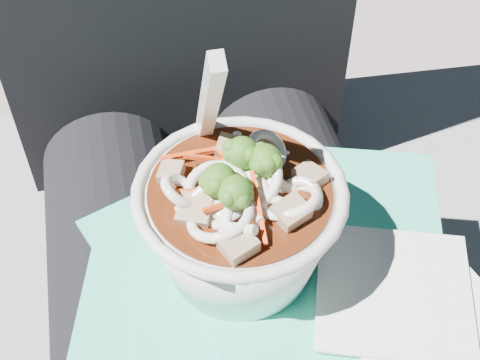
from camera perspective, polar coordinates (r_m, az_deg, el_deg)
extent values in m
cube|color=slate|center=(0.93, -2.35, -14.18)|extent=(1.03, 0.56, 0.47)
cylinder|color=black|center=(0.59, -9.03, -14.21)|extent=(0.14, 0.48, 0.14)
cylinder|color=black|center=(0.61, 7.87, -11.06)|extent=(0.14, 0.48, 0.14)
cube|color=#31CFAA|center=(0.54, -1.22, -7.41)|extent=(0.16, 0.16, 0.00)
cube|color=#31CFAA|center=(0.55, -1.74, -6.02)|extent=(0.15, 0.13, 0.00)
cube|color=#31CFAA|center=(0.57, 9.86, -4.15)|extent=(0.19, 0.22, 0.00)
cube|color=#31CFAA|center=(0.55, -5.18, -5.39)|extent=(0.16, 0.17, 0.00)
cube|color=#31CFAA|center=(0.49, -4.29, -14.60)|extent=(0.22, 0.23, 0.00)
cube|color=#31CFAA|center=(0.50, -1.69, -12.80)|extent=(0.14, 0.14, 0.00)
cube|color=#31CFAA|center=(0.51, 6.27, -10.75)|extent=(0.18, 0.14, 0.00)
cube|color=white|center=(0.51, 16.18, -12.24)|extent=(0.14, 0.14, 0.00)
cube|color=white|center=(0.52, 12.99, -9.19)|extent=(0.15, 0.15, 0.00)
torus|color=silver|center=(0.47, 0.00, -1.00)|extent=(0.15, 0.15, 0.01)
cylinder|color=#401909|center=(0.47, 0.00, -1.24)|extent=(0.13, 0.13, 0.01)
torus|color=white|center=(0.44, -1.70, -3.04)|extent=(0.05, 0.05, 0.03)
torus|color=white|center=(0.46, 1.06, -1.21)|extent=(0.04, 0.05, 0.04)
torus|color=white|center=(0.45, -5.08, -0.94)|extent=(0.04, 0.04, 0.03)
torus|color=white|center=(0.46, 5.07, -1.68)|extent=(0.04, 0.05, 0.03)
torus|color=white|center=(0.46, -0.65, -0.49)|extent=(0.05, 0.04, 0.02)
torus|color=white|center=(0.46, -1.98, -0.97)|extent=(0.07, 0.06, 0.03)
torus|color=white|center=(0.48, 2.27, 2.47)|extent=(0.04, 0.04, 0.03)
torus|color=white|center=(0.47, 1.14, -0.03)|extent=(0.04, 0.05, 0.04)
torus|color=white|center=(0.46, 0.82, 0.28)|extent=(0.05, 0.05, 0.05)
torus|color=white|center=(0.46, 0.47, -1.29)|extent=(0.05, 0.05, 0.03)
torus|color=white|center=(0.46, 0.21, -0.78)|extent=(0.05, 0.05, 0.03)
torus|color=white|center=(0.48, 4.05, 0.73)|extent=(0.05, 0.05, 0.03)
torus|color=white|center=(0.46, 4.28, -1.78)|extent=(0.06, 0.06, 0.03)
cylinder|color=white|center=(0.44, -1.08, -3.00)|extent=(0.02, 0.03, 0.02)
cylinder|color=white|center=(0.43, -0.73, -4.04)|extent=(0.03, 0.03, 0.02)
cylinder|color=white|center=(0.48, -0.17, 2.58)|extent=(0.01, 0.03, 0.01)
cylinder|color=white|center=(0.45, -4.16, -1.64)|extent=(0.03, 0.02, 0.02)
cylinder|color=white|center=(0.44, 1.01, -2.60)|extent=(0.01, 0.03, 0.01)
cylinder|color=white|center=(0.46, -1.07, 0.24)|extent=(0.03, 0.03, 0.03)
cylinder|color=white|center=(0.45, 2.01, -1.34)|extent=(0.03, 0.02, 0.01)
cylinder|color=#72A34E|center=(0.47, 2.10, 0.64)|extent=(0.01, 0.01, 0.01)
sphere|color=#265B14|center=(0.46, 2.14, 1.66)|extent=(0.02, 0.02, 0.02)
sphere|color=#265B14|center=(0.45, 2.41, 1.35)|extent=(0.01, 0.01, 0.01)
sphere|color=#265B14|center=(0.46, 1.82, 2.54)|extent=(0.01, 0.01, 0.01)
sphere|color=#265B14|center=(0.45, 2.95, 1.54)|extent=(0.01, 0.01, 0.01)
sphere|color=#265B14|center=(0.45, 1.68, 1.18)|extent=(0.01, 0.01, 0.01)
cylinder|color=#72A34E|center=(0.47, 0.19, 1.28)|extent=(0.01, 0.01, 0.01)
sphere|color=#265B14|center=(0.46, 0.20, 2.31)|extent=(0.02, 0.02, 0.02)
sphere|color=#265B14|center=(0.46, -0.79, 2.80)|extent=(0.01, 0.01, 0.01)
sphere|color=#265B14|center=(0.46, 0.98, 1.86)|extent=(0.01, 0.01, 0.01)
sphere|color=#265B14|center=(0.46, -0.76, 2.21)|extent=(0.01, 0.01, 0.01)
sphere|color=#265B14|center=(0.46, 0.86, 2.12)|extent=(0.01, 0.01, 0.01)
cylinder|color=#72A34E|center=(0.45, -1.76, -1.06)|extent=(0.01, 0.01, 0.01)
sphere|color=#265B14|center=(0.45, -1.79, -0.03)|extent=(0.02, 0.02, 0.02)
sphere|color=#265B14|center=(0.44, -1.64, -0.60)|extent=(0.01, 0.01, 0.01)
sphere|color=#265B14|center=(0.44, -2.06, -0.43)|extent=(0.01, 0.01, 0.01)
sphere|color=#265B14|center=(0.44, -2.39, -0.66)|extent=(0.01, 0.01, 0.01)
sphere|color=#265B14|center=(0.44, -2.81, -0.13)|extent=(0.01, 0.01, 0.01)
cylinder|color=#72A34E|center=(0.45, -0.37, -2.10)|extent=(0.01, 0.01, 0.01)
sphere|color=#265B14|center=(0.44, -0.38, -1.08)|extent=(0.02, 0.02, 0.02)
sphere|color=#265B14|center=(0.44, -0.66, -0.24)|extent=(0.01, 0.01, 0.01)
sphere|color=#265B14|center=(0.43, -0.99, -1.48)|extent=(0.01, 0.01, 0.01)
sphere|color=#265B14|center=(0.43, 0.15, -1.69)|extent=(0.01, 0.01, 0.01)
sphere|color=#265B14|center=(0.44, 0.40, -0.56)|extent=(0.01, 0.01, 0.01)
cube|color=#F54514|center=(0.45, 0.04, -1.85)|extent=(0.04, 0.02, 0.00)
cube|color=#F54514|center=(0.44, -1.05, -1.98)|extent=(0.04, 0.01, 0.01)
cube|color=#F54514|center=(0.48, -4.51, 2.22)|extent=(0.04, 0.01, 0.01)
cube|color=#F54514|center=(0.47, -2.71, 1.82)|extent=(0.04, 0.01, 0.01)
cube|color=#F54514|center=(0.44, 1.62, -2.32)|extent=(0.01, 0.05, 0.02)
cube|color=#F54514|center=(0.45, -4.65, -1.90)|extent=(0.03, 0.03, 0.01)
cube|color=#F54514|center=(0.47, -1.06, 1.76)|extent=(0.02, 0.03, 0.01)
cube|color=#F54514|center=(0.46, -3.91, -0.98)|extent=(0.04, 0.00, 0.01)
cube|color=#8D6D4F|center=(0.47, 6.00, 0.18)|extent=(0.03, 0.03, 0.02)
cube|color=#8D6D4F|center=(0.49, 2.54, 2.71)|extent=(0.02, 0.02, 0.01)
cube|color=#8D6D4F|center=(0.48, -1.00, 2.84)|extent=(0.02, 0.02, 0.02)
cube|color=#8D6D4F|center=(0.47, -5.91, 0.59)|extent=(0.02, 0.02, 0.01)
cube|color=#8D6D4F|center=(0.45, -3.82, -2.71)|extent=(0.03, 0.03, 0.02)
cube|color=#8D6D4F|center=(0.43, -0.15, -5.61)|extent=(0.03, 0.03, 0.01)
cube|color=#8D6D4F|center=(0.44, 4.38, -2.79)|extent=(0.03, 0.03, 0.02)
ellipsoid|color=silver|center=(0.45, -1.30, -1.68)|extent=(0.03, 0.04, 0.01)
cube|color=silver|center=(0.45, -2.59, 6.86)|extent=(0.01, 0.08, 0.12)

